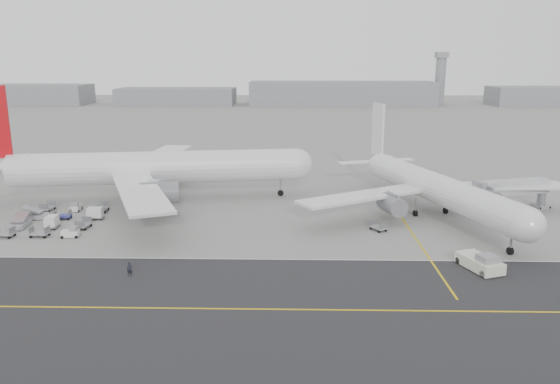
{
  "coord_description": "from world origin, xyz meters",
  "views": [
    {
      "loc": [
        10.47,
        -74.67,
        27.65
      ],
      "look_at": [
        8.48,
        12.0,
        6.32
      ],
      "focal_mm": 35.0,
      "sensor_mm": 36.0,
      "label": 1
    }
  ],
  "objects_px": {
    "ground_crew_a": "(130,269)",
    "airliner_a": "(149,168)",
    "airliner_b": "(433,187)",
    "pushback_tug": "(480,262)",
    "control_tower": "(440,77)",
    "jet_bridge": "(513,189)"
  },
  "relations": [
    {
      "from": "control_tower",
      "to": "airliner_a",
      "type": "relative_size",
      "value": 0.48
    },
    {
      "from": "airliner_a",
      "to": "ground_crew_a",
      "type": "xyz_separation_m",
      "value": [
        7.2,
        -39.32,
        -5.58
      ]
    },
    {
      "from": "control_tower",
      "to": "jet_bridge",
      "type": "distance_m",
      "value": 245.79
    },
    {
      "from": "airliner_b",
      "to": "ground_crew_a",
      "type": "relative_size",
      "value": 26.54
    },
    {
      "from": "airliner_a",
      "to": "pushback_tug",
      "type": "height_order",
      "value": "airliner_a"
    },
    {
      "from": "airliner_a",
      "to": "pushback_tug",
      "type": "distance_m",
      "value": 64.82
    },
    {
      "from": "control_tower",
      "to": "airliner_b",
      "type": "distance_m",
      "value": 252.88
    },
    {
      "from": "jet_bridge",
      "to": "ground_crew_a",
      "type": "distance_m",
      "value": 70.31
    },
    {
      "from": "airliner_a",
      "to": "airliner_b",
      "type": "height_order",
      "value": "airliner_a"
    },
    {
      "from": "airliner_a",
      "to": "airliner_b",
      "type": "distance_m",
      "value": 54.43
    },
    {
      "from": "pushback_tug",
      "to": "control_tower",
      "type": "bearing_deg",
      "value": 56.57
    },
    {
      "from": "control_tower",
      "to": "airliner_a",
      "type": "bearing_deg",
      "value": -116.69
    },
    {
      "from": "airliner_b",
      "to": "airliner_a",
      "type": "bearing_deg",
      "value": 151.96
    },
    {
      "from": "airliner_b",
      "to": "pushback_tug",
      "type": "xyz_separation_m",
      "value": [
        0.09,
        -26.12,
        -4.25
      ]
    },
    {
      "from": "control_tower",
      "to": "airliner_a",
      "type": "xyz_separation_m",
      "value": [
        -117.84,
        -234.39,
        -9.7
      ]
    },
    {
      "from": "jet_bridge",
      "to": "pushback_tug",
      "type": "bearing_deg",
      "value": -134.38
    },
    {
      "from": "jet_bridge",
      "to": "ground_crew_a",
      "type": "height_order",
      "value": "jet_bridge"
    },
    {
      "from": "airliner_a",
      "to": "jet_bridge",
      "type": "distance_m",
      "value": 69.48
    },
    {
      "from": "airliner_b",
      "to": "jet_bridge",
      "type": "xyz_separation_m",
      "value": [
        15.66,
        3.7,
        -1.14
      ]
    },
    {
      "from": "airliner_b",
      "to": "jet_bridge",
      "type": "relative_size",
      "value": 3.25
    },
    {
      "from": "ground_crew_a",
      "to": "airliner_a",
      "type": "bearing_deg",
      "value": 95.93
    },
    {
      "from": "pushback_tug",
      "to": "jet_bridge",
      "type": "distance_m",
      "value": 33.78
    }
  ]
}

